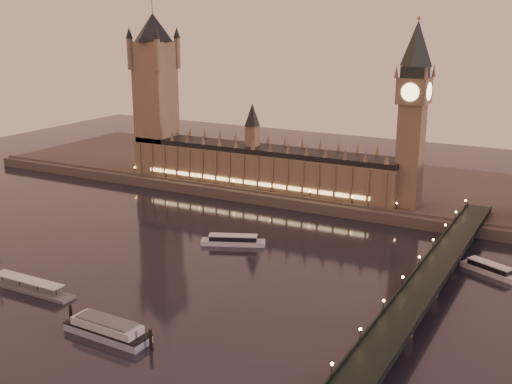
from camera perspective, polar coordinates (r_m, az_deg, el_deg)
ground at (r=290.26m, az=-3.88°, el=-6.91°), size 700.00×700.00×0.00m
far_embankment at (r=421.57m, az=11.70°, el=0.34°), size 560.00×130.00×6.00m
palace_of_westminster at (r=403.24m, az=0.41°, el=2.73°), size 180.00×26.62×52.00m
victoria_tower at (r=439.01m, az=-8.95°, el=9.41°), size 31.68×31.68×118.00m
big_ben at (r=361.92m, az=13.81°, el=7.63°), size 17.68×17.68×104.00m
westminster_bridge at (r=254.79m, az=14.05°, el=-9.29°), size 13.20×260.00×15.30m
cruise_boat_a at (r=319.71m, az=-2.05°, el=-4.32°), size 31.80×18.89×5.07m
cruise_boat_b at (r=302.99m, az=20.05°, el=-6.44°), size 26.82×17.55×4.91m
moored_barge at (r=237.63m, az=-13.08°, el=-11.77°), size 39.01×10.74×7.15m
pontoon_pier at (r=284.21m, az=-19.44°, el=-8.03°), size 43.78×7.30×11.68m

